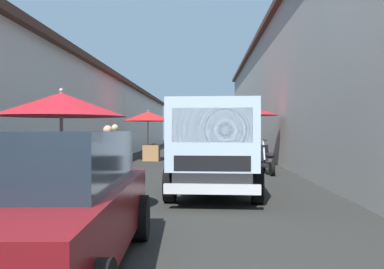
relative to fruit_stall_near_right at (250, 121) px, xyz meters
The scene contains 12 objects.
ground 3.16m from the fruit_stall_near_right, 99.80° to the left, with size 90.00×90.00×0.00m, color #282826.
building_left_whitewash 9.99m from the fruit_stall_near_right, 79.54° to the left, with size 49.80×7.50×4.29m.
building_right_concrete 5.31m from the fruit_stall_near_right, 69.09° to the right, with size 49.80×7.50×6.77m.
fruit_stall_near_right is the anchor object (origin of this frame).
fruit_stall_near_left 5.45m from the fruit_stall_near_right, 55.31° to the left, with size 2.38×2.38×2.42m.
fruit_stall_far_right 10.26m from the fruit_stall_near_right, 156.06° to the left, with size 2.17×2.17×2.17m.
fruit_stall_far_left 3.13m from the fruit_stall_near_right, 15.59° to the left, with size 2.41×2.41×2.42m.
hatchback_car 12.60m from the fruit_stall_near_right, 164.31° to the left, with size 3.99×2.08×1.45m.
delivery_truck 7.50m from the fruit_stall_near_right, 167.94° to the left, with size 5.00×2.15×2.08m.
vendor_by_crates 7.92m from the fruit_stall_near_right, 149.30° to the left, with size 0.45×0.49×1.57m.
vendor_in_shade 5.69m from the fruit_stall_near_right, 123.49° to the left, with size 0.41×0.57×1.65m.
parked_scooter 2.87m from the fruit_stall_near_right, behind, with size 1.69×0.39×1.14m.
Camera 1 is at (-2.14, -0.81, 1.47)m, focal length 37.89 mm.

